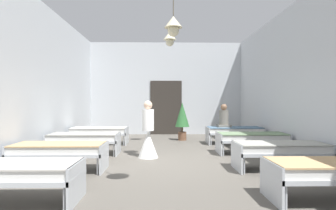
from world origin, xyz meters
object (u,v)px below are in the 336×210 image
Objects in this scene: bed_left_row_3 at (100,131)px; nurse_near_aisle at (148,137)px; bed_left_row_2 at (84,138)px; bed_right_row_3 at (234,131)px; bed_right_row_0 at (335,171)px; bed_left_row_0 at (11,172)px; potted_plant at (182,117)px; bed_right_row_1 at (280,149)px; bed_left_row_1 at (59,150)px; bed_right_row_2 at (252,138)px; patient_seated_primary at (224,118)px.

bed_left_row_3 is 1.28× the size of nurse_near_aisle.
bed_left_row_2 is at bearing -90.00° from bed_left_row_3.
bed_left_row_2 is 1.00× the size of bed_right_row_3.
bed_right_row_0 is at bearing -39.27° from bed_left_row_2.
bed_left_row_0 is 4.65m from bed_right_row_0.
potted_plant is at bearing 151.89° from bed_right_row_3.
bed_left_row_0 and bed_left_row_3 have the same top height.
bed_right_row_1 is at bearing -39.27° from bed_left_row_3.
bed_right_row_0 and bed_right_row_3 have the same top height.
bed_right_row_1 is 6.00m from bed_left_row_3.
bed_left_row_3 is 3.00m from nurse_near_aisle.
bed_left_row_1 is 1.00× the size of bed_right_row_2.
bed_left_row_0 is at bearing -140.73° from bed_right_row_2.
potted_plant is at bearing 104.73° from bed_right_row_0.
patient_seated_primary is at bearing 95.15° from bed_right_row_1.
bed_right_row_1 is 2.38× the size of patient_seated_primary.
bed_left_row_3 is (0.00, 5.70, 0.00)m from bed_left_row_0.
bed_right_row_2 is 1.28× the size of nurse_near_aisle.
bed_right_row_2 is at bearing 90.00° from bed_right_row_1.
patient_seated_primary is (-0.35, 3.88, 0.43)m from bed_right_row_1.
bed_right_row_1 is at bearing -84.85° from patient_seated_primary.
bed_left_row_0 is 6.00m from bed_right_row_2.
nurse_near_aisle is at bearing 154.17° from bed_right_row_1.
bed_right_row_1 and bed_left_row_3 have the same top height.
bed_right_row_1 is at bearing -69.78° from potted_plant.
bed_left_row_2 is at bearing -135.74° from potted_plant.
bed_right_row_1 is (4.65, 1.90, 0.00)m from bed_left_row_0.
bed_right_row_0 is 1.33× the size of potted_plant.
bed_left_row_0 is 2.38× the size of patient_seated_primary.
bed_right_row_2 is 5.02m from bed_left_row_3.
nurse_near_aisle is 3.56m from patient_seated_primary.
bed_right_row_0 is at bearing -90.00° from bed_right_row_3.
potted_plant is (2.91, 0.93, 0.45)m from bed_left_row_3.
bed_right_row_0 is at bearing -75.27° from potted_plant.
potted_plant is at bearing 121.62° from bed_right_row_2.
bed_left_row_2 is 1.90m from bed_left_row_3.
bed_left_row_3 is at bearing 90.00° from bed_left_row_1.
nurse_near_aisle reaches higher than bed_right_row_1.
bed_right_row_3 is 0.56m from patient_seated_primary.
bed_left_row_0 is at bearing -157.77° from bed_right_row_1.
potted_plant is (-1.74, 6.63, 0.45)m from bed_right_row_0.
bed_left_row_1 is 3.80m from bed_left_row_3.
bed_left_row_0 is 7.22m from patient_seated_primary.
bed_left_row_1 is at bearing 157.77° from bed_right_row_0.
bed_right_row_2 is 2.91m from nurse_near_aisle.
nurse_near_aisle is at bearing -135.26° from patient_seated_primary.
bed_right_row_3 is (4.65, 5.70, 0.00)m from bed_left_row_0.
bed_left_row_2 is 5.02m from bed_right_row_3.
potted_plant reaches higher than bed_right_row_1.
bed_right_row_3 is at bearing -13.22° from patient_seated_primary.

